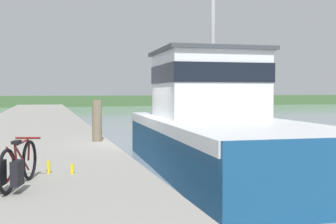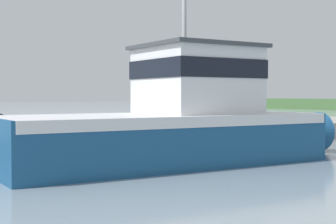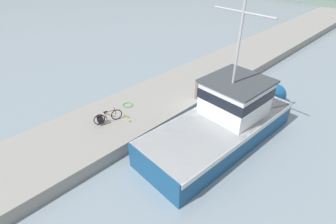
{
  "view_description": "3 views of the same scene",
  "coord_description": "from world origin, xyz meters",
  "px_view_note": "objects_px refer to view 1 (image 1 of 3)",
  "views": [
    {
      "loc": [
        -2.95,
        -12.93,
        2.38
      ],
      "look_at": [
        -0.2,
        -3.54,
        1.89
      ],
      "focal_mm": 45.0,
      "sensor_mm": 36.0,
      "label": 1
    },
    {
      "loc": [
        15.02,
        -10.27,
        2.09
      ],
      "look_at": [
        0.54,
        -0.28,
        1.55
      ],
      "focal_mm": 55.0,
      "sensor_mm": 36.0,
      "label": 2
    },
    {
      "loc": [
        8.58,
        -12.34,
        10.18
      ],
      "look_at": [
        -1.27,
        -2.39,
        1.03
      ],
      "focal_mm": 28.0,
      "sensor_mm": 36.0,
      "label": 3
    }
  ],
  "objects_px": {
    "fishing_boat_main": "(215,125)",
    "mooring_post": "(97,121)",
    "bicycle_touring": "(16,167)",
    "water_bottle_on_curb": "(72,169)",
    "water_bottle_by_bike": "(48,167)"
  },
  "relations": [
    {
      "from": "fishing_boat_main",
      "to": "bicycle_touring",
      "type": "distance_m",
      "value": 7.22
    },
    {
      "from": "fishing_boat_main",
      "to": "mooring_post",
      "type": "relative_size",
      "value": 9.13
    },
    {
      "from": "bicycle_touring",
      "to": "mooring_post",
      "type": "relative_size",
      "value": 1.33
    },
    {
      "from": "bicycle_touring",
      "to": "water_bottle_on_curb",
      "type": "distance_m",
      "value": 1.43
    },
    {
      "from": "water_bottle_on_curb",
      "to": "water_bottle_by_bike",
      "type": "relative_size",
      "value": 0.77
    },
    {
      "from": "mooring_post",
      "to": "water_bottle_by_bike",
      "type": "distance_m",
      "value": 5.33
    },
    {
      "from": "fishing_boat_main",
      "to": "mooring_post",
      "type": "bearing_deg",
      "value": 158.38
    },
    {
      "from": "bicycle_touring",
      "to": "mooring_post",
      "type": "height_order",
      "value": "mooring_post"
    },
    {
      "from": "bicycle_touring",
      "to": "water_bottle_on_curb",
      "type": "bearing_deg",
      "value": 62.18
    },
    {
      "from": "water_bottle_on_curb",
      "to": "water_bottle_by_bike",
      "type": "bearing_deg",
      "value": 160.15
    },
    {
      "from": "fishing_boat_main",
      "to": "water_bottle_by_bike",
      "type": "bearing_deg",
      "value": -141.83
    },
    {
      "from": "bicycle_touring",
      "to": "mooring_post",
      "type": "xyz_separation_m",
      "value": [
        2.06,
        6.25,
        0.3
      ]
    },
    {
      "from": "water_bottle_on_curb",
      "to": "water_bottle_by_bike",
      "type": "xyz_separation_m",
      "value": [
        -0.44,
        0.16,
        0.03
      ]
    },
    {
      "from": "mooring_post",
      "to": "bicycle_touring",
      "type": "bearing_deg",
      "value": -108.28
    },
    {
      "from": "fishing_boat_main",
      "to": "bicycle_touring",
      "type": "xyz_separation_m",
      "value": [
        -5.49,
        -4.69,
        -0.22
      ]
    }
  ]
}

